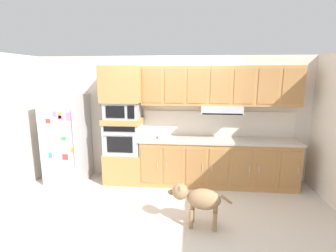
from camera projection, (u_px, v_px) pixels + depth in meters
ground_plane at (165, 200)px, 4.40m from camera, size 9.60×9.60×0.00m
back_kitchen_wall at (171, 118)px, 5.24m from camera, size 6.20×0.12×2.50m
side_panel_left at (6, 126)px, 4.42m from camera, size 0.12×7.10×2.50m
refrigerator at (67, 138)px, 5.09m from camera, size 0.76×0.73×1.76m
oven_base_cabinet at (125, 166)px, 5.16m from camera, size 0.74×0.62×0.60m
built_in_oven at (124, 138)px, 5.04m from camera, size 0.70×0.62×0.60m
appliance_mid_shelf at (123, 121)px, 4.97m from camera, size 0.74×0.62×0.10m
microwave at (123, 110)px, 4.93m from camera, size 0.64×0.54×0.32m
appliance_upper_cabinet at (122, 84)px, 4.83m from camera, size 0.74×0.62×0.68m
lower_cabinet_run at (217, 163)px, 4.95m from camera, size 2.97×0.63×0.88m
countertop_slab at (218, 140)px, 4.87m from camera, size 3.01×0.64×0.04m
backsplash_panel at (217, 124)px, 5.09m from camera, size 3.01×0.02×0.50m
upper_cabinet_with_hood at (220, 87)px, 4.78m from camera, size 2.97×0.48×0.88m
screwdriver at (158, 137)px, 4.94m from camera, size 0.14×0.12×0.03m
dog at (198, 199)px, 3.57m from camera, size 0.91×0.34×0.64m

